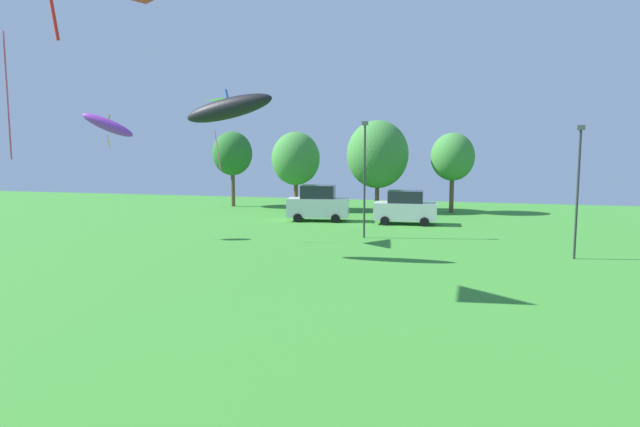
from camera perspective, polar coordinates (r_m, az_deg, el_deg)
kite_flying_0 at (r=22.53m, az=-19.64°, el=17.58°), size 3.08×2.96×0.34m
kite_flying_1 at (r=36.43m, az=-20.46°, el=8.29°), size 3.26×1.52×2.32m
kite_flying_2 at (r=33.70m, az=-11.51°, el=9.49°), size 1.92×2.47×3.20m
kite_flying_3 at (r=28.51m, az=-9.12°, el=10.35°), size 4.72×1.14×1.92m
parked_car_leftmost at (r=42.12m, az=-0.20°, el=0.99°), size 4.66×2.46×2.66m
parked_car_second_from_left at (r=40.89m, az=8.54°, el=0.58°), size 4.49×2.22×2.40m
light_post_1 at (r=30.57m, az=24.39°, el=2.65°), size 0.36×0.20×6.56m
light_post_2 at (r=34.36m, az=4.48°, el=4.02°), size 0.36×0.20×7.01m
treeline_tree_0 at (r=52.77m, az=-8.76°, el=5.93°), size 3.62×3.62×6.82m
treeline_tree_1 at (r=49.16m, az=-2.44°, el=5.50°), size 4.14×4.14×6.73m
treeline_tree_2 at (r=48.59m, az=5.78°, el=5.90°), size 5.20×5.20×7.68m
treeline_tree_3 at (r=48.43m, az=13.12°, el=5.52°), size 3.59×3.59×6.61m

